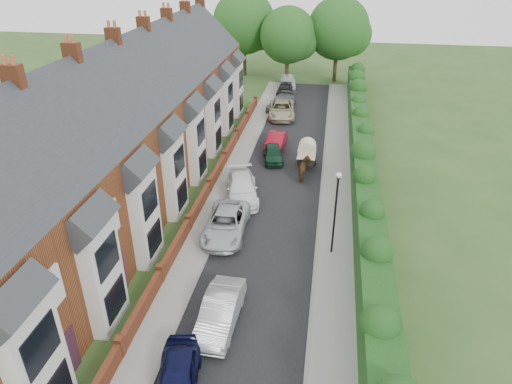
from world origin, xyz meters
TOP-DOWN VIEW (x-y plane):
  - ground at (0.00, 0.00)m, footprint 140.00×140.00m
  - road at (-0.50, 11.00)m, footprint 6.00×58.00m
  - pavement_hedge_side at (3.60, 11.00)m, footprint 2.20×58.00m
  - pavement_house_side at (-4.35, 11.00)m, footprint 1.70×58.00m
  - kerb_hedge_side at (2.55, 11.00)m, footprint 0.18×58.00m
  - kerb_house_side at (-3.55, 11.00)m, footprint 0.18×58.00m
  - hedge at (5.40, 11.00)m, footprint 2.10×58.00m
  - terrace_row at (-10.87, 9.98)m, footprint 9.05×40.50m
  - garden_wall_row at (-5.35, 10.00)m, footprint 0.35×40.35m
  - lamppost at (3.40, 4.00)m, footprint 0.32×0.32m
  - tree_far_left at (-2.65, 40.08)m, footprint 7.14×6.80m
  - tree_far_right at (3.39, 42.08)m, footprint 7.98×7.60m
  - tree_far_back at (-8.59, 43.08)m, footprint 8.40×8.00m
  - car_navy at (-2.41, -6.20)m, footprint 2.40×4.30m
  - car_silver_a at (-1.60, -2.40)m, footprint 1.68×4.48m
  - car_silver_b at (-3.00, 5.00)m, footprint 2.55×5.28m
  - car_white at (-2.91, 9.58)m, footprint 3.34×5.54m
  - car_green at (-1.60, 16.20)m, footprint 2.26×3.98m
  - car_red at (-1.66, 18.61)m, footprint 1.67×4.21m
  - car_beige at (-2.12, 27.03)m, footprint 3.11×5.77m
  - car_grey at (-2.45, 29.40)m, footprint 3.17×5.31m
  - car_black at (-2.68, 35.00)m, footprint 1.77×4.18m
  - horse at (1.19, 13.19)m, footprint 0.92×1.94m
  - horse_cart at (1.19, 15.26)m, footprint 1.47×3.25m
  - car_extra_far at (-2.62, 38.13)m, footprint 2.39×4.67m

SIDE VIEW (x-z plane):
  - ground at x=0.00m, z-range 0.00..0.00m
  - road at x=-0.50m, z-range 0.00..0.02m
  - pavement_hedge_side at x=3.60m, z-range 0.00..0.12m
  - pavement_house_side at x=-4.35m, z-range 0.00..0.12m
  - kerb_hedge_side at x=2.55m, z-range 0.00..0.13m
  - kerb_house_side at x=-3.55m, z-range 0.00..0.13m
  - garden_wall_row at x=-5.35m, z-range -0.09..1.01m
  - car_green at x=-1.60m, z-range 0.00..1.28m
  - car_red at x=-1.66m, z-range 0.00..1.36m
  - car_navy at x=-2.41m, z-range 0.00..1.38m
  - car_black at x=-2.68m, z-range 0.00..1.41m
  - car_grey at x=-2.45m, z-range 0.00..1.44m
  - car_silver_b at x=-3.00m, z-range 0.00..1.45m
  - car_silver_a at x=-1.60m, z-range 0.00..1.46m
  - car_white at x=-2.91m, z-range 0.00..1.50m
  - car_extra_far at x=-2.62m, z-range 0.00..1.52m
  - car_beige at x=-2.12m, z-range 0.00..1.54m
  - horse at x=1.19m, z-range 0.00..1.62m
  - horse_cart at x=1.19m, z-range 0.17..2.51m
  - hedge at x=5.40m, z-range 0.18..3.03m
  - lamppost at x=3.40m, z-range 0.72..5.88m
  - terrace_row at x=-10.87m, z-range -1.28..10.22m
  - tree_far_left at x=-2.65m, z-range 1.07..10.36m
  - tree_far_right at x=3.39m, z-range 1.16..11.47m
  - tree_far_back at x=-8.59m, z-range 1.21..12.03m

